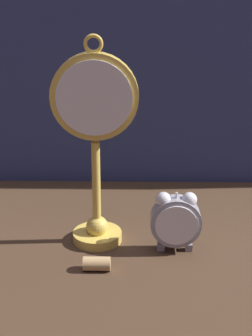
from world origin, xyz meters
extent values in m
plane|color=#422D1E|center=(0.00, 0.00, 0.00)|extent=(4.00, 4.00, 0.00)
cube|color=navy|center=(0.00, 0.33, 0.28)|extent=(1.41, 0.01, 0.55)
cylinder|color=gold|center=(-0.05, 0.06, 0.01)|extent=(0.08, 0.08, 0.02)
sphere|color=gold|center=(-0.05, 0.06, 0.03)|extent=(0.04, 0.04, 0.04)
cylinder|color=gold|center=(-0.05, 0.06, 0.10)|extent=(0.01, 0.01, 0.16)
cylinder|color=gold|center=(-0.05, 0.06, 0.25)|extent=(0.14, 0.02, 0.14)
cylinder|color=silver|center=(-0.05, 0.05, 0.25)|extent=(0.12, 0.00, 0.12)
torus|color=gold|center=(-0.05, 0.06, 0.33)|extent=(0.03, 0.01, 0.03)
cube|color=gray|center=(0.06, 0.03, 0.01)|extent=(0.01, 0.01, 0.01)
cube|color=gray|center=(0.10, 0.03, 0.01)|extent=(0.01, 0.01, 0.01)
cylinder|color=gray|center=(0.08, 0.03, 0.05)|extent=(0.08, 0.03, 0.08)
cylinder|color=silver|center=(0.08, 0.01, 0.05)|extent=(0.07, 0.00, 0.07)
sphere|color=silver|center=(0.06, 0.03, 0.09)|extent=(0.02, 0.02, 0.02)
sphere|color=silver|center=(0.10, 0.03, 0.09)|extent=(0.02, 0.02, 0.02)
cylinder|color=silver|center=(0.08, 0.03, 0.10)|extent=(0.00, 0.00, 0.01)
cylinder|color=tan|center=(-0.04, -0.03, 0.01)|extent=(0.04, 0.02, 0.02)
camera|label=1|loc=(0.01, -0.78, 0.46)|focal=60.00mm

